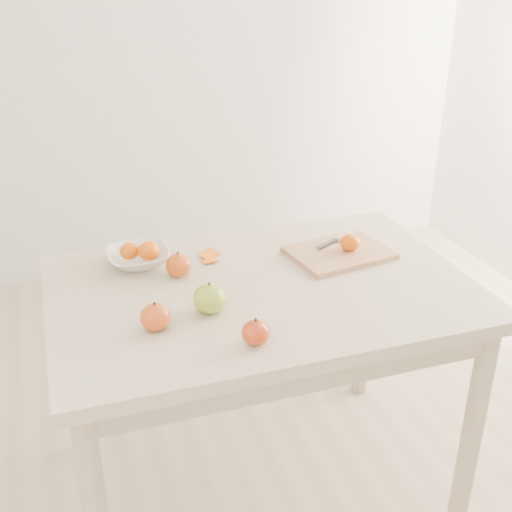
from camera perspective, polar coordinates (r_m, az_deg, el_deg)
name	(u,v)px	position (r m, az deg, el deg)	size (l,w,h in m)	color
ground	(261,480)	(2.30, 0.42, -19.31)	(3.50, 3.50, 0.00)	#C6B293
table	(261,315)	(1.89, 0.48, -5.24)	(1.20, 0.80, 0.75)	beige
cutting_board	(339,253)	(2.03, 7.41, 0.27)	(0.30, 0.22, 0.02)	tan
board_tangerine	(350,242)	(2.02, 8.35, 1.20)	(0.06, 0.06, 0.05)	#D26007
fruit_bowl	(139,257)	(1.98, -10.39, -0.12)	(0.19, 0.19, 0.05)	white
bowl_tangerine_near	(129,251)	(1.98, -11.20, 0.45)	(0.06, 0.06, 0.05)	orange
bowl_tangerine_far	(149,251)	(1.96, -9.52, 0.46)	(0.07, 0.07, 0.06)	#E54C08
orange_peel_a	(209,255)	(2.02, -4.16, 0.05)	(0.06, 0.04, 0.00)	orange
orange_peel_b	(210,261)	(1.98, -4.15, -0.48)	(0.04, 0.04, 0.00)	#DD600F
paring_knife	(343,238)	(2.10, 7.77, 1.63)	(0.16, 0.08, 0.01)	silver
apple_green	(210,299)	(1.70, -4.14, -3.79)	(0.09, 0.09, 0.08)	olive
apple_red_b	(155,317)	(1.64, -8.94, -5.39)	(0.08, 0.08, 0.07)	#8B0E05
apple_red_c	(256,332)	(1.57, -0.02, -6.80)	(0.07, 0.07, 0.06)	#970406
apple_red_a	(178,265)	(1.89, -6.91, -0.80)	(0.08, 0.08, 0.07)	#8F1203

